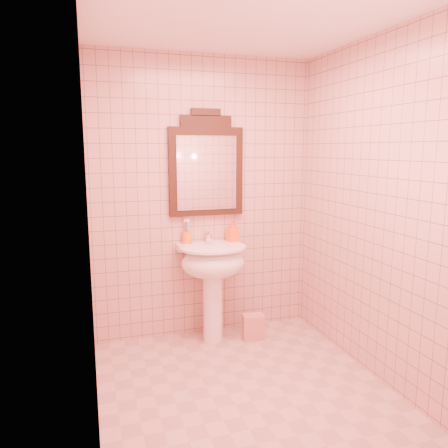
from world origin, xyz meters
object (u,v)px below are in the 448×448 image
object	(u,v)px
towel	(253,327)
pedestal_sink	(213,269)
mirror	(206,167)
toothbrush_cup	(187,237)
soap_dispenser	(232,231)

from	to	relation	value
towel	pedestal_sink	bearing A→B (deg)	166.44
mirror	toothbrush_cup	xyz separation A→B (m)	(-0.19, -0.02, -0.62)
towel	mirror	bearing A→B (deg)	140.77
pedestal_sink	mirror	xyz separation A→B (m)	(-0.00, 0.20, 0.87)
pedestal_sink	mirror	distance (m)	0.90
toothbrush_cup	soap_dispenser	world-z (taller)	same
soap_dispenser	towel	bearing A→B (deg)	-74.90
toothbrush_cup	towel	bearing A→B (deg)	-26.28
toothbrush_cup	soap_dispenser	size ratio (longest dim) A/B	1.00
pedestal_sink	mirror	bearing A→B (deg)	90.00
toothbrush_cup	pedestal_sink	bearing A→B (deg)	-43.90
pedestal_sink	towel	bearing A→B (deg)	-13.56
toothbrush_cup	soap_dispenser	xyz separation A→B (m)	(0.42, -0.04, 0.04)
mirror	toothbrush_cup	world-z (taller)	mirror
mirror	toothbrush_cup	distance (m)	0.65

